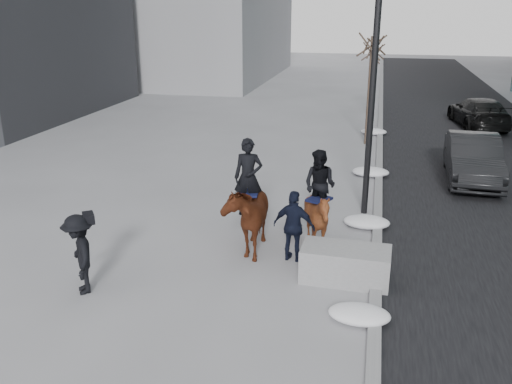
% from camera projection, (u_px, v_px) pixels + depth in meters
% --- Properties ---
extents(ground, '(120.00, 120.00, 0.00)m').
position_uv_depth(ground, '(245.00, 269.00, 12.66)').
color(ground, gray).
rests_on(ground, ground).
extents(road, '(8.00, 90.00, 0.01)m').
position_uv_depth(road, '(487.00, 168.00, 20.44)').
color(road, black).
rests_on(road, ground).
extents(curb, '(0.25, 90.00, 0.12)m').
position_uv_depth(curb, '(379.00, 160.00, 21.24)').
color(curb, gray).
rests_on(curb, ground).
extents(planter, '(1.98, 1.05, 0.78)m').
position_uv_depth(planter, '(345.00, 264.00, 12.03)').
color(planter, gray).
rests_on(planter, ground).
extents(car_near, '(1.87, 4.85, 1.58)m').
position_uv_depth(car_near, '(473.00, 158.00, 18.83)').
color(car_near, black).
rests_on(car_near, ground).
extents(car_far, '(2.73, 5.30, 1.47)m').
position_uv_depth(car_far, '(479.00, 112.00, 27.14)').
color(car_far, black).
rests_on(car_far, ground).
extents(tree_near, '(1.20, 1.20, 5.12)m').
position_uv_depth(tree_near, '(370.00, 86.00, 23.19)').
color(tree_near, '#392A22').
rests_on(tree_near, ground).
extents(tree_far, '(1.20, 1.20, 4.13)m').
position_uv_depth(tree_far, '(372.00, 78.00, 29.64)').
color(tree_far, '#3C2D23').
rests_on(tree_far, ground).
extents(mounted_left, '(1.23, 2.28, 2.82)m').
position_uv_depth(mounted_left, '(247.00, 210.00, 13.38)').
color(mounted_left, '#4C200F').
rests_on(mounted_left, ground).
extents(mounted_right, '(1.85, 1.94, 2.56)m').
position_uv_depth(mounted_right, '(318.00, 212.00, 13.31)').
color(mounted_right, '#491B0E').
rests_on(mounted_right, ground).
extents(feeder, '(1.09, 0.94, 1.75)m').
position_uv_depth(feeder, '(294.00, 226.00, 12.83)').
color(feeder, black).
rests_on(feeder, ground).
extents(camera_crew, '(1.19, 1.30, 1.75)m').
position_uv_depth(camera_crew, '(80.00, 254.00, 11.38)').
color(camera_crew, black).
rests_on(camera_crew, ground).
extents(lamppost, '(0.25, 1.34, 9.09)m').
position_uv_depth(lamppost, '(376.00, 38.00, 14.54)').
color(lamppost, black).
rests_on(lamppost, ground).
extents(snow_piles, '(1.31, 17.15, 0.33)m').
position_uv_depth(snow_piles, '(369.00, 190.00, 17.59)').
color(snow_piles, white).
rests_on(snow_piles, ground).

